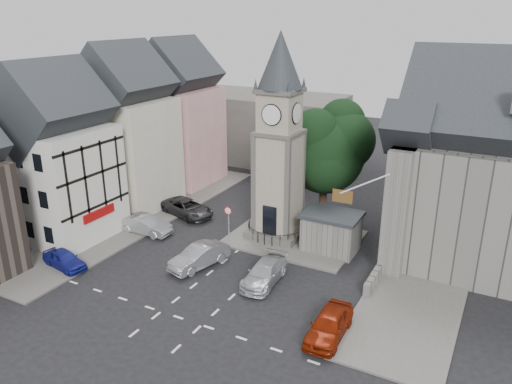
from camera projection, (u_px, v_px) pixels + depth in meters
The scene contains 23 objects.
ground at pixel (228, 278), 34.69m from camera, with size 120.00×120.00×0.00m, color black.
pavement_west at pixel (144, 215), 45.16m from camera, with size 6.00×30.00×0.14m, color #595651.
pavement_east at pixel (427, 267), 36.02m from camera, with size 6.00×26.00×0.14m, color #595651.
central_island at pixel (294, 238), 40.65m from camera, with size 10.00×8.00×0.16m, color #595651.
road_markings at pixel (181, 318), 30.12m from camera, with size 20.00×8.00×0.01m, color silver.
clock_tower at pixel (279, 140), 38.56m from camera, with size 4.86×4.86×16.25m.
stone_shelter at pixel (331, 232), 38.28m from camera, with size 4.30×3.30×3.08m.
town_tree at pixel (326, 143), 42.23m from camera, with size 7.20×7.20×10.80m.
warning_sign_post at pixel (228, 216), 39.93m from camera, with size 0.70×0.19×2.85m.
terrace_pink at pixel (179, 121), 52.57m from camera, with size 8.10×7.60×12.80m.
terrace_cream at pixel (127, 137), 45.93m from camera, with size 8.10×7.60×12.80m.
terrace_tudor at pixel (58, 163), 39.42m from camera, with size 8.10×7.60×12.00m.
backdrop_west at pixel (261, 127), 61.87m from camera, with size 20.00×10.00×8.00m, color #4C4944.
east_building at pixel (499, 182), 34.82m from camera, with size 14.40×11.40×12.60m.
east_boundary_wall at pixel (395, 244), 38.79m from camera, with size 0.40×16.00×0.90m, color #65625D.
flagpole at pixel (364, 184), 32.10m from camera, with size 3.68×0.10×2.74m.
car_west_blue at pixel (64, 259), 35.87m from camera, with size 1.56×3.88×1.32m, color navy.
car_west_silver at pixel (145, 225), 41.47m from camera, with size 1.62×4.63×1.53m, color gray.
car_west_grey at pixel (187, 208), 45.08m from camera, with size 2.48×5.37×1.49m, color #28282A.
car_island_silver at pixel (199, 256), 36.04m from camera, with size 1.67×4.78×1.57m, color gray.
car_island_east at pixel (264, 273), 33.92m from camera, with size 1.98×4.86×1.41m, color #B4B8BD.
car_east_red at pixel (329, 325), 28.19m from camera, with size 1.85×4.60×1.57m, color maroon.
pedestrian at pixel (385, 251), 36.53m from camera, with size 0.66×0.43×1.81m, color beige.
Camera 1 is at (16.08, -26.09, 17.45)m, focal length 35.00 mm.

